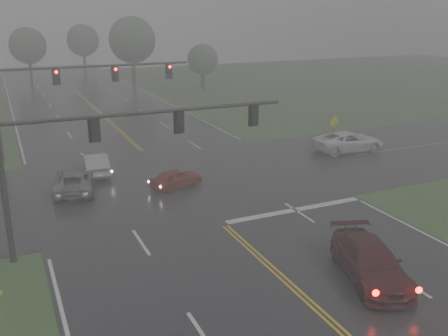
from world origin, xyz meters
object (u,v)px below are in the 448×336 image
pickup_white (348,151)px  signal_gantry_far (61,86)px  sedan_red (176,187)px  sedan_maroon (369,278)px  signal_gantry_near (100,144)px  sedan_silver (96,174)px  car_grey (75,191)px

pickup_white → signal_gantry_far: signal_gantry_far is taller
signal_gantry_far → pickup_white: bearing=-22.0°
sedan_red → signal_gantry_far: (-5.23, 10.74, 5.36)m
sedan_maroon → signal_gantry_near: bearing=157.7°
sedan_red → sedan_silver: bearing=23.5°
sedan_maroon → sedan_silver: size_ratio=1.20×
signal_gantry_far → sedan_red: bearing=-64.0°
sedan_maroon → sedan_silver: bearing=130.0°
sedan_red → sedan_maroon: bearing=177.3°
sedan_maroon → signal_gantry_near: size_ratio=0.39×
sedan_silver → pickup_white: 19.60m
sedan_silver → pickup_white: pickup_white is taller
sedan_red → signal_gantry_near: 9.82m
sedan_red → car_grey: bearing=55.6°
sedan_maroon → car_grey: sedan_maroon is taller
sedan_maroon → car_grey: 18.58m
sedan_maroon → signal_gantry_far: (-8.84, 24.79, 5.36)m
sedan_red → signal_gantry_near: bearing=120.8°
sedan_maroon → signal_gantry_near: (-9.28, 7.77, 4.99)m
pickup_white → sedan_red: bearing=104.1°
sedan_red → sedan_silver: (-4.13, 4.82, 0.00)m
sedan_maroon → pickup_white: bearing=72.3°
car_grey → sedan_maroon: bearing=132.5°
sedan_silver → signal_gantry_near: (-1.54, -11.10, 4.99)m
car_grey → signal_gantry_near: (0.31, -8.14, 4.99)m
car_grey → sedan_silver: bearing=-110.7°
sedan_silver → signal_gantry_far: (-1.10, 5.92, 5.36)m
sedan_silver → car_grey: bearing=62.2°
sedan_maroon → pickup_white: 20.21m
sedan_maroon → sedan_red: bearing=122.1°
sedan_maroon → signal_gantry_far: 26.86m
sedan_silver → sedan_red: bearing=134.8°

